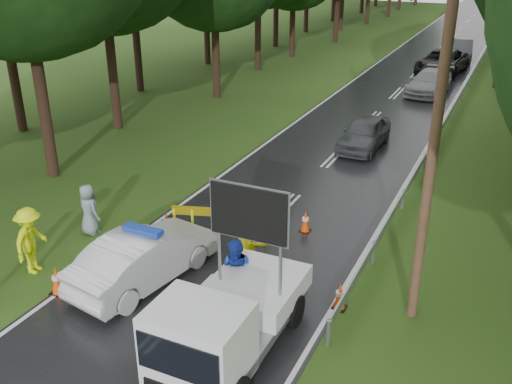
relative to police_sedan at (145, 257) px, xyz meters
The scene contains 21 objects.
ground 1.83m from the police_sedan, 16.61° to the right, with size 160.00×160.00×0.00m, color #254112.
road 29.57m from the police_sedan, 86.89° to the left, with size 7.00×140.00×0.02m, color black.
guardrail 29.67m from the police_sedan, 79.70° to the left, with size 0.12×60.06×0.70m.
utility_pole_near 8.20m from the police_sedan, 12.60° to the left, with size 1.40×0.24×10.00m.
utility_pole_mid 28.68m from the police_sedan, 76.11° to the left, with size 1.40×0.24×10.00m.
police_sedan is the anchor object (origin of this frame).
work_truck 3.89m from the police_sedan, 28.39° to the right, with size 2.09×4.63×3.68m.
barrier 2.80m from the police_sedan, 73.27° to the left, with size 2.78×0.94×1.20m.
officer 2.68m from the police_sedan, 34.67° to the left, with size 0.71×0.47×1.94m, color yellow.
civilian 2.75m from the police_sedan, ahead, with size 0.90×0.70×1.85m, color #18329F.
bystander_left 3.25m from the police_sedan, 163.73° to the right, with size 1.25×0.72×1.94m, color #DEF90D.
bystander_right 3.56m from the police_sedan, 154.32° to the left, with size 0.80×0.52×1.65m, color gray.
queue_car_first 13.28m from the police_sedan, 79.56° to the left, with size 1.63×4.05×1.38m, color #3B3E42.
queue_car_second 24.53m from the police_sedan, 82.27° to the left, with size 1.93×4.75×1.38m, color #989B9F.
queue_car_third 30.47m from the police_sedan, 84.15° to the left, with size 2.65×5.75×1.60m, color black.
queue_car_fourth 36.49m from the police_sedan, 84.24° to the left, with size 1.56×4.48×1.48m, color #45474D.
cone_near_left 2.33m from the police_sedan, 140.01° to the right, with size 0.38×0.38×0.80m.
cone_center 1.68m from the police_sedan, 68.29° to the left, with size 0.35×0.35×0.74m.
cone_far 5.37m from the police_sedan, 57.60° to the left, with size 0.35×0.35×0.73m.
cone_left_mid 2.74m from the police_sedan, 111.72° to the left, with size 0.36×0.36×0.76m.
cone_right 5.22m from the police_sedan, 11.31° to the left, with size 0.35×0.35×0.74m.
Camera 1 is at (6.68, -10.19, 8.51)m, focal length 40.00 mm.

